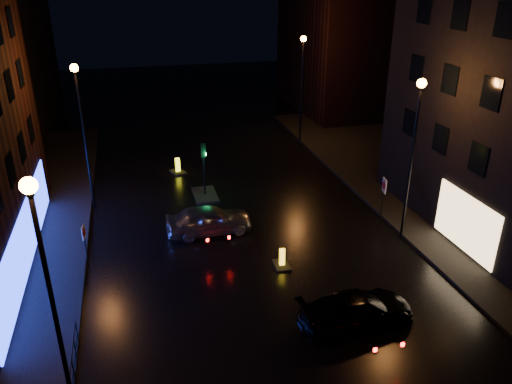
# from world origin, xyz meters

# --- Properties ---
(ground) EXTENTS (120.00, 120.00, 0.00)m
(ground) POSITION_xyz_m (0.00, 0.00, 0.00)
(ground) COLOR black
(ground) RESTS_ON ground
(pavement_right) EXTENTS (12.00, 44.00, 0.15)m
(pavement_right) POSITION_xyz_m (14.00, 8.00, 0.07)
(pavement_right) COLOR black
(pavement_right) RESTS_ON ground
(building_far_right) EXTENTS (8.00, 14.00, 12.00)m
(building_far_right) POSITION_xyz_m (15.00, 32.00, 6.00)
(building_far_right) COLOR black
(building_far_right) RESTS_ON ground
(street_lamp_lnear) EXTENTS (0.44, 0.44, 8.37)m
(street_lamp_lnear) POSITION_xyz_m (-7.80, -2.00, 5.56)
(street_lamp_lnear) COLOR black
(street_lamp_lnear) RESTS_ON ground
(street_lamp_lfar) EXTENTS (0.44, 0.44, 8.37)m
(street_lamp_lfar) POSITION_xyz_m (-7.80, 14.00, 5.56)
(street_lamp_lfar) COLOR black
(street_lamp_lfar) RESTS_ON ground
(street_lamp_rnear) EXTENTS (0.44, 0.44, 8.37)m
(street_lamp_rnear) POSITION_xyz_m (7.80, 6.00, 5.56)
(street_lamp_rnear) COLOR black
(street_lamp_rnear) RESTS_ON ground
(street_lamp_rfar) EXTENTS (0.44, 0.44, 8.37)m
(street_lamp_rfar) POSITION_xyz_m (7.80, 22.00, 5.56)
(street_lamp_rfar) COLOR black
(street_lamp_rfar) RESTS_ON ground
(traffic_signal) EXTENTS (1.40, 2.40, 3.45)m
(traffic_signal) POSITION_xyz_m (-1.20, 14.00, 0.50)
(traffic_signal) COLOR black
(traffic_signal) RESTS_ON ground
(silver_hatchback) EXTENTS (4.55, 1.92, 1.54)m
(silver_hatchback) POSITION_xyz_m (-1.74, 9.25, 0.77)
(silver_hatchback) COLOR #AAADB2
(silver_hatchback) RESTS_ON ground
(dark_sedan) EXTENTS (4.89, 2.36, 1.37)m
(dark_sedan) POSITION_xyz_m (2.61, 0.34, 0.69)
(dark_sedan) COLOR black
(dark_sedan) RESTS_ON ground
(bollard_near) EXTENTS (0.77, 1.11, 0.94)m
(bollard_near) POSITION_xyz_m (1.03, 5.11, 0.20)
(bollard_near) COLOR black
(bollard_near) RESTS_ON ground
(bollard_far) EXTENTS (1.16, 1.42, 1.07)m
(bollard_far) POSITION_xyz_m (-2.39, 18.24, 0.23)
(bollard_far) COLOR black
(bollard_far) RESTS_ON ground
(road_sign_left) EXTENTS (0.14, 0.49, 2.01)m
(road_sign_left) POSITION_xyz_m (-7.90, 7.72, 1.51)
(road_sign_left) COLOR black
(road_sign_left) RESTS_ON ground
(road_sign_right) EXTENTS (0.17, 0.59, 2.44)m
(road_sign_right) POSITION_xyz_m (7.90, 8.39, 1.83)
(road_sign_right) COLOR black
(road_sign_right) RESTS_ON ground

